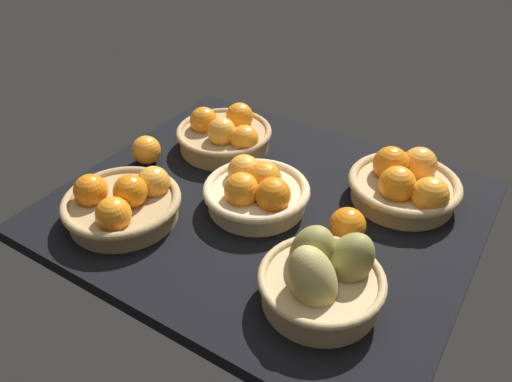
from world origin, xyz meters
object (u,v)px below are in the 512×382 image
Objects in this scene: loose_orange_front_gap at (146,150)px; basket_far_left_pears at (323,277)px; basket_near_right at (225,134)px; basket_near_left at (405,184)px; basket_center at (256,191)px; loose_orange_back_gap at (348,225)px; basket_far_right at (122,203)px.

basket_far_left_pears is at bearing 163.22° from loose_orange_front_gap.
basket_far_left_pears is 52.40cm from basket_near_right.
loose_orange_front_gap is (56.18, 18.17, -0.65)cm from basket_near_left.
basket_far_left_pears reaches higher than loose_orange_front_gap.
basket_center reaches higher than loose_orange_back_gap.
basket_near_right is at bearing 3.69° from basket_near_left.
basket_far_right is 3.38× the size of loose_orange_back_gap.
basket_center is (25.27, 18.75, -0.06)cm from basket_near_left.
basket_far_left_pears is 56.10cm from loose_orange_front_gap.
basket_near_left is (-2.48, -34.36, -0.76)cm from basket_far_left_pears.
loose_orange_front_gap is at bearing 17.92° from basket_near_left.
basket_far_right is 1.02× the size of basket_near_right.
basket_center is at bearing 140.20° from basket_near_right.
basket_center is at bearing -139.50° from basket_far_right.
loose_orange_front_gap is (10.28, -18.20, -0.36)cm from basket_far_right.
basket_near_right reaches higher than loose_orange_front_gap.
loose_orange_front_gap is at bearing 52.28° from basket_near_right.
basket_far_right is at bearing 87.34° from basket_near_right.
basket_center is 0.95× the size of basket_near_right.
basket_far_left_pears reaches higher than basket_center.
basket_near_right is at bearing -39.80° from basket_center.
basket_center is at bearing 0.91° from loose_orange_back_gap.
basket_far_left_pears is at bearing 85.87° from basket_near_left.
loose_orange_back_gap reaches higher than loose_orange_front_gap.
basket_center is (-20.62, -17.62, 0.22)cm from basket_far_right.
basket_center and basket_near_right have the same top height.
loose_orange_back_gap is (-39.39, 15.56, -0.37)cm from basket_near_right.
basket_far_left_pears is at bearing 143.04° from basket_near_right.
loose_orange_front_gap is (53.70, -16.20, -1.41)cm from basket_far_left_pears.
basket_far_right and basket_near_right have the same top height.
basket_far_left_pears is 43.48cm from basket_far_right.
loose_orange_back_gap is at bearing 74.97° from basket_near_left.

